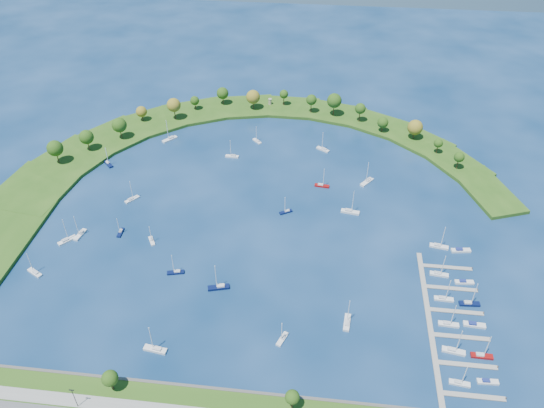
# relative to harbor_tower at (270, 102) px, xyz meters

# --- Properties ---
(ground) EXTENTS (700.00, 700.00, 0.00)m
(ground) POSITION_rel_harbor_tower_xyz_m (9.61, -119.27, -4.14)
(ground) COLOR #082548
(ground) RESTS_ON ground
(breakwater) EXTENTS (286.74, 247.64, 2.00)m
(breakwater) POSITION_rel_harbor_tower_xyz_m (-36.72, -70.56, -3.15)
(breakwater) COLOR #254C14
(breakwater) RESTS_ON ground
(breakwater_trees) EXTENTS (237.27, 94.80, 15.73)m
(breakwater_trees) POSITION_rel_harbor_tower_xyz_m (-13.76, -34.02, 6.76)
(breakwater_trees) COLOR #382314
(breakwater_trees) RESTS_ON breakwater
(harbor_tower) EXTENTS (2.60, 2.60, 4.17)m
(harbor_tower) POSITION_rel_harbor_tower_xyz_m (0.00, 0.00, 0.00)
(harbor_tower) COLOR gray
(harbor_tower) RESTS_ON breakwater
(dock_system) EXTENTS (24.28, 82.00, 1.60)m
(dock_system) POSITION_rel_harbor_tower_xyz_m (94.91, -180.27, -3.79)
(dock_system) COLOR gray
(dock_system) RESTS_ON ground
(moored_boat_0) EXTENTS (8.03, 2.55, 11.68)m
(moored_boat_0) POSITION_rel_harbor_tower_xyz_m (-15.01, -66.43, -3.24)
(moored_boat_0) COLOR silver
(moored_boat_0) RESTS_ON ground
(moored_boat_1) EXTENTS (8.32, 3.22, 11.92)m
(moored_boat_1) POSITION_rel_harbor_tower_xyz_m (39.69, -90.30, -3.24)
(moored_boat_1) COLOR maroon
(moored_boat_1) RESTS_ON ground
(moored_boat_2) EXTENTS (4.71, 7.58, 10.81)m
(moored_boat_2) POSITION_rel_harbor_tower_xyz_m (28.29, -196.23, -3.27)
(moored_boat_2) COLOR silver
(moored_boat_2) RESTS_ON ground
(moored_boat_3) EXTENTS (8.61, 9.35, 14.62)m
(moored_boat_3) POSITION_rel_harbor_tower_xyz_m (-57.36, -51.63, -3.15)
(moored_boat_3) COLOR silver
(moored_boat_3) RESTS_ON ground
(moored_boat_4) EXTENTS (8.37, 6.03, 12.18)m
(moored_boat_4) POSITION_rel_harbor_tower_xyz_m (-87.05, -172.65, -3.23)
(moored_boat_4) COLOR silver
(moored_boat_4) RESTS_ON ground
(moored_boat_5) EXTENTS (5.03, 6.88, 10.03)m
(moored_boat_5) POSITION_rel_harbor_tower_xyz_m (-40.75, -145.49, -3.28)
(moored_boat_5) COLOR silver
(moored_boat_5) RESTS_ON ground
(moored_boat_6) EXTENTS (3.30, 9.03, 12.99)m
(moored_boat_6) POSITION_rel_harbor_tower_xyz_m (53.86, -185.07, -3.20)
(moored_boat_6) COLOR silver
(moored_boat_6) RESTS_ON ground
(moored_boat_7) EXTENTS (6.85, 7.88, 12.05)m
(moored_boat_7) POSITION_rel_harbor_tower_xyz_m (-60.96, -114.60, -3.23)
(moored_boat_7) COLOR silver
(moored_boat_7) RESTS_ON ground
(moored_boat_8) EXTENTS (8.01, 3.89, 11.35)m
(moored_boat_8) POSITION_rel_harbor_tower_xyz_m (-23.54, -165.01, -3.25)
(moored_boat_8) COLOR #09123A
(moored_boat_8) RESTS_ON ground
(moored_boat_9) EXTENTS (2.10, 6.87, 10.03)m
(moored_boat_9) POSITION_rel_harbor_tower_xyz_m (-57.92, -141.24, -3.28)
(moored_boat_9) COLOR #09123A
(moored_boat_9) RESTS_ON ground
(moored_boat_10) EXTENTS (7.95, 9.36, 14.20)m
(moored_boat_10) POSITION_rel_harbor_tower_xyz_m (64.68, -83.96, -3.16)
(moored_boat_10) COLOR silver
(moored_boat_10) RESTS_ON ground
(moored_boat_11) EXTENTS (9.55, 3.87, 13.64)m
(moored_boat_11) POSITION_rel_harbor_tower_xyz_m (-20.54, -207.04, -3.18)
(moored_boat_11) COLOR silver
(moored_boat_11) RESTS_ON ground
(moored_boat_12) EXTENTS (6.45, 6.67, 10.67)m
(moored_boat_12) POSITION_rel_harbor_tower_xyz_m (-2.54, -47.39, -3.27)
(moored_boat_12) COLOR silver
(moored_boat_12) RESTS_ON ground
(moored_boat_13) EXTENTS (9.85, 4.16, 14.03)m
(moored_boat_13) POSITION_rel_harbor_tower_xyz_m (55.20, -111.80, -3.17)
(moored_boat_13) COLOR silver
(moored_boat_13) RESTS_ON ground
(moored_boat_14) EXTENTS (7.82, 8.57, 13.35)m
(moored_boat_14) POSITION_rel_harbor_tower_xyz_m (-81.72, -150.12, -3.19)
(moored_boat_14) COLOR silver
(moored_boat_14) RESTS_ON ground
(moored_boat_15) EXTENTS (8.39, 6.55, 12.42)m
(moored_boat_15) POSITION_rel_harbor_tower_xyz_m (38.87, -52.45, -3.22)
(moored_boat_15) COLOR silver
(moored_boat_15) RESTS_ON ground
(moored_boat_16) EXTENTS (7.40, 7.59, 12.17)m
(moored_boat_16) POSITION_rel_harbor_tower_xyz_m (-85.85, -83.01, -3.23)
(moored_boat_16) COLOR #09123A
(moored_boat_16) RESTS_ON ground
(moored_boat_17) EXTENTS (9.86, 5.08, 13.96)m
(moored_boat_17) POSITION_rel_harbor_tower_xyz_m (-2.29, -171.90, -3.17)
(moored_boat_17) COLOR #09123A
(moored_boat_17) RESTS_ON ground
(moored_boat_18) EXTENTS (3.85, 8.88, 12.63)m
(moored_boat_18) POSITION_rel_harbor_tower_xyz_m (-77.08, -145.14, -3.22)
(moored_boat_18) COLOR silver
(moored_boat_18) RESTS_ON ground
(moored_boat_19) EXTENTS (6.98, 5.18, 10.22)m
(moored_boat_19) POSITION_rel_harbor_tower_xyz_m (22.06, -115.57, -3.28)
(moored_boat_19) COLOR #09123A
(moored_boat_19) RESTS_ON ground
(docked_boat_0) EXTENTS (7.81, 3.01, 11.18)m
(docked_boat_0) POSITION_rel_harbor_tower_xyz_m (95.14, -208.59, -3.26)
(docked_boat_0) COLOR silver
(docked_boat_0) RESTS_ON ground
(docked_boat_1) EXTENTS (7.91, 2.55, 1.60)m
(docked_boat_1) POSITION_rel_harbor_tower_xyz_m (105.60, -206.76, -3.55)
(docked_boat_1) COLOR silver
(docked_boat_1) RESTS_ON ground
(docked_boat_2) EXTENTS (9.20, 3.88, 13.11)m
(docked_boat_2) POSITION_rel_harbor_tower_xyz_m (95.12, -194.37, -3.20)
(docked_boat_2) COLOR silver
(docked_boat_2) RESTS_ON ground
(docked_boat_3) EXTENTS (8.46, 2.51, 12.37)m
(docked_boat_3) POSITION_rel_harbor_tower_xyz_m (105.63, -195.42, -3.22)
(docked_boat_3) COLOR maroon
(docked_boat_3) RESTS_ON ground
(docked_boat_4) EXTENTS (8.42, 2.77, 12.21)m
(docked_boat_4) POSITION_rel_harbor_tower_xyz_m (95.13, -181.16, -3.23)
(docked_boat_4) COLOR silver
(docked_boat_4) RESTS_ON ground
(docked_boat_5) EXTENTS (9.03, 3.03, 1.81)m
(docked_boat_5) POSITION_rel_harbor_tower_xyz_m (105.58, -180.22, -3.47)
(docked_boat_5) COLOR silver
(docked_boat_5) RESTS_ON ground
(docked_boat_6) EXTENTS (8.27, 2.61, 12.03)m
(docked_boat_6) POSITION_rel_harbor_tower_xyz_m (95.13, -167.35, -3.23)
(docked_boat_6) COLOR silver
(docked_boat_6) RESTS_ON ground
(docked_boat_7) EXTENTS (8.82, 2.97, 12.77)m
(docked_boat_7) POSITION_rel_harbor_tower_xyz_m (105.62, -168.87, -3.21)
(docked_boat_7) COLOR #09123A
(docked_boat_7) RESTS_ON ground
(docked_boat_8) EXTENTS (8.50, 3.22, 12.19)m
(docked_boat_8) POSITION_rel_harbor_tower_xyz_m (95.13, -152.55, -3.23)
(docked_boat_8) COLOR silver
(docked_boat_8) RESTS_ON ground
(docked_boat_9) EXTENTS (8.49, 2.99, 1.70)m
(docked_boat_9) POSITION_rel_harbor_tower_xyz_m (105.59, -156.23, -3.52)
(docked_boat_9) COLOR silver
(docked_boat_9) RESTS_ON ground
(docked_boat_10) EXTENTS (9.10, 3.89, 12.96)m
(docked_boat_10) POSITION_rel_harbor_tower_xyz_m (97.52, -133.56, -3.21)
(docked_boat_10) COLOR silver
(docked_boat_10) RESTS_ON ground
(docked_boat_11) EXTENTS (9.42, 3.80, 1.87)m
(docked_boat_11) POSITION_rel_harbor_tower_xyz_m (107.48, -135.28, -3.45)
(docked_boat_11) COLOR silver
(docked_boat_11) RESTS_ON ground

